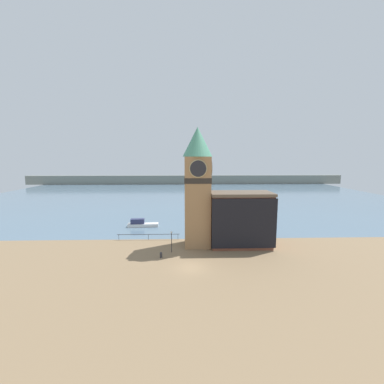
# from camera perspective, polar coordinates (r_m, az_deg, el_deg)

# --- Properties ---
(ground_plane) EXTENTS (160.00, 160.00, 0.00)m
(ground_plane) POSITION_cam_1_polar(r_m,az_deg,el_deg) (37.72, -0.24, -16.49)
(ground_plane) COLOR #846B4C
(water) EXTENTS (160.00, 120.00, 0.00)m
(water) POSITION_cam_1_polar(r_m,az_deg,el_deg) (108.34, -1.24, -0.43)
(water) COLOR slate
(water) RESTS_ON ground_plane
(far_shoreline) EXTENTS (180.00, 3.00, 5.00)m
(far_shoreline) POSITION_cam_1_polar(r_m,az_deg,el_deg) (147.80, -1.38, 2.75)
(far_shoreline) COLOR gray
(far_shoreline) RESTS_ON water
(pier_railing) EXTENTS (11.73, 0.08, 1.09)m
(pier_railing) POSITION_cam_1_polar(r_m,az_deg,el_deg) (49.64, -9.66, -9.36)
(pier_railing) COLOR #333338
(pier_railing) RESTS_ON ground_plane
(clock_tower) EXTENTS (5.05, 5.05, 20.50)m
(clock_tower) POSITION_cam_1_polar(r_m,az_deg,el_deg) (44.04, 1.22, 1.74)
(clock_tower) COLOR #9E754C
(clock_tower) RESTS_ON ground_plane
(pier_building) EXTENTS (10.69, 5.67, 9.52)m
(pier_building) POSITION_cam_1_polar(r_m,az_deg,el_deg) (45.53, 10.80, -5.97)
(pier_building) COLOR brown
(pier_building) RESTS_ON ground_plane
(boat_near) EXTENTS (6.87, 2.25, 1.79)m
(boat_near) POSITION_cam_1_polar(r_m,az_deg,el_deg) (59.04, -11.19, -6.94)
(boat_near) COLOR silver
(boat_near) RESTS_ON water
(mooring_bollard_near) EXTENTS (0.37, 0.37, 0.87)m
(mooring_bollard_near) POSITION_cam_1_polar(r_m,az_deg,el_deg) (41.26, -6.90, -13.65)
(mooring_bollard_near) COLOR #2D2D33
(mooring_bollard_near) RESTS_ON ground_plane
(lamp_post) EXTENTS (0.32, 0.32, 3.54)m
(lamp_post) POSITION_cam_1_polar(r_m,az_deg,el_deg) (42.55, -4.58, -10.02)
(lamp_post) COLOR black
(lamp_post) RESTS_ON ground_plane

